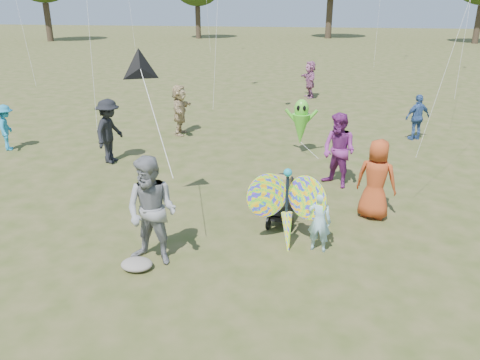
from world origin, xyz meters
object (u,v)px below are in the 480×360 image
object	(u,v)px
crowd_e	(339,151)
jogging_stroller	(282,196)
adult_man	(152,212)
crowd_j	(310,79)
crowd_c	(417,117)
butterfly_kite	(287,208)
crowd_b	(109,131)
crowd_a	(376,179)
child_girl	(319,221)
crowd_i	(6,128)
alien_kite	(301,124)
crowd_d	(180,110)

from	to	relation	value
crowd_e	jogging_stroller	xyz separation A→B (m)	(-1.24, -2.37, -0.35)
adult_man	crowd_j	world-z (taller)	adult_man
crowd_c	butterfly_kite	bearing A→B (deg)	38.20
crowd_b	crowd_a	bearing A→B (deg)	-103.87
crowd_c	adult_man	bearing A→B (deg)	29.36
child_girl	crowd_a	xyz separation A→B (m)	(1.19, 1.71, 0.29)
crowd_c	crowd_i	distance (m)	13.64
crowd_a	crowd_c	distance (m)	6.97
alien_kite	adult_man	bearing A→B (deg)	-108.38
adult_man	crowd_d	bearing A→B (deg)	112.61
child_girl	crowd_a	distance (m)	2.11
child_girl	adult_man	xyz separation A→B (m)	(-2.98, -0.94, 0.41)
crowd_j	jogging_stroller	world-z (taller)	crowd_j
jogging_stroller	butterfly_kite	bearing A→B (deg)	-71.66
adult_man	butterfly_kite	world-z (taller)	adult_man
crowd_b	butterfly_kite	world-z (taller)	crowd_b
crowd_b	alien_kite	size ratio (longest dim) A/B	1.09
child_girl	crowd_e	world-z (taller)	crowd_e
crowd_i	child_girl	bearing A→B (deg)	-143.25
alien_kite	crowd_c	bearing A→B (deg)	30.60
child_girl	crowd_d	distance (m)	9.17
crowd_d	butterfly_kite	world-z (taller)	crowd_d
crowd_e	butterfly_kite	size ratio (longest dim) A/B	1.06
crowd_d	jogging_stroller	bearing A→B (deg)	-151.34
child_girl	jogging_stroller	bearing A→B (deg)	-43.65
crowd_i	butterfly_kite	world-z (taller)	butterfly_kite
crowd_d	butterfly_kite	xyz separation A→B (m)	(4.39, -7.63, -0.07)
crowd_e	crowd_i	world-z (taller)	crowd_e
jogging_stroller	crowd_e	bearing A→B (deg)	71.07
adult_man	crowd_c	distance (m)	11.20
adult_man	jogging_stroller	distance (m)	3.02
crowd_d	butterfly_kite	bearing A→B (deg)	-154.12
adult_man	crowd_b	world-z (taller)	adult_man
crowd_b	alien_kite	bearing A→B (deg)	-66.78
alien_kite	crowd_b	bearing A→B (deg)	-162.48
crowd_d	crowd_j	world-z (taller)	crowd_d
child_girl	crowd_b	distance (m)	7.54
crowd_b	crowd_c	bearing A→B (deg)	-61.05
crowd_b	crowd_j	bearing A→B (deg)	-21.01
alien_kite	crowd_a	bearing A→B (deg)	-67.07
adult_man	crowd_j	bearing A→B (deg)	91.11
crowd_b	butterfly_kite	xyz separation A→B (m)	(5.54, -4.29, -0.12)
crowd_a	crowd_i	xyz separation A→B (m)	(-11.16, 3.23, -0.17)
crowd_c	butterfly_kite	distance (m)	9.18
crowd_i	butterfly_kite	bearing A→B (deg)	-144.54
child_girl	jogging_stroller	size ratio (longest dim) A/B	1.13
crowd_a	crowd_j	world-z (taller)	crowd_a
crowd_a	crowd_i	bearing A→B (deg)	2.89
child_girl	alien_kite	bearing A→B (deg)	-73.39
crowd_i	alien_kite	bearing A→B (deg)	-109.98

